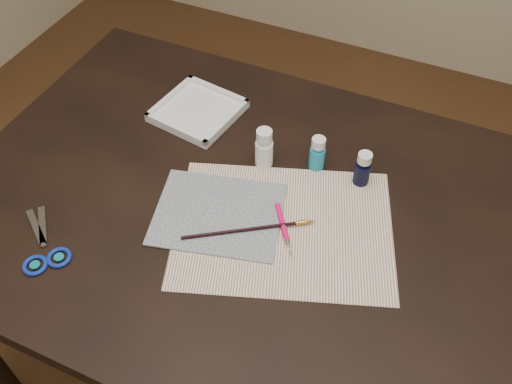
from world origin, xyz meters
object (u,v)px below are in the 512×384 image
at_px(paint_bottle_cyan, 317,153).
at_px(paint_bottle_navy, 363,168).
at_px(canvas, 218,214).
at_px(paper, 284,228).
at_px(palette_tray, 198,110).
at_px(paint_bottle_white, 264,148).
at_px(scissors, 38,240).

bearing_deg(paint_bottle_cyan, paint_bottle_navy, -2.15).
bearing_deg(paint_bottle_navy, paint_bottle_cyan, 177.85).
height_order(canvas, paint_bottle_navy, paint_bottle_navy).
bearing_deg(paint_bottle_navy, paper, -119.06).
xyz_separation_m(canvas, palette_tray, (-0.19, 0.26, 0.01)).
bearing_deg(paint_bottle_white, canvas, -98.23).
distance_m(paint_bottle_white, paint_bottle_navy, 0.22).
bearing_deg(paper, paint_bottle_cyan, 90.08).
distance_m(paper, canvas, 0.14).
bearing_deg(canvas, paper, 9.86).
relative_size(paint_bottle_white, palette_tray, 0.53).
xyz_separation_m(canvas, paint_bottle_white, (0.03, 0.18, 0.04)).
bearing_deg(scissors, paper, -116.35).
distance_m(paint_bottle_navy, scissors, 0.68).
bearing_deg(canvas, scissors, -144.84).
bearing_deg(canvas, paint_bottle_cyan, 57.56).
relative_size(paint_bottle_white, paint_bottle_navy, 1.15).
height_order(paint_bottle_cyan, scissors, paint_bottle_cyan).
xyz_separation_m(paint_bottle_cyan, scissors, (-0.43, -0.42, -0.04)).
height_order(paint_bottle_cyan, palette_tray, paint_bottle_cyan).
bearing_deg(paper, palette_tray, 143.46).
relative_size(scissors, palette_tray, 1.03).
xyz_separation_m(canvas, scissors, (-0.30, -0.21, 0.00)).
relative_size(paint_bottle_cyan, paint_bottle_navy, 1.00).
relative_size(paper, scissors, 2.33).
xyz_separation_m(paper, paint_bottle_navy, (0.10, 0.19, 0.04)).
bearing_deg(canvas, paint_bottle_white, 81.77).
bearing_deg(palette_tray, paint_bottle_navy, -7.24).
distance_m(paint_bottle_navy, palette_tray, 0.43).
bearing_deg(scissors, palette_tray, -67.28).
xyz_separation_m(paint_bottle_white, palette_tray, (-0.21, 0.09, -0.04)).
distance_m(paper, paint_bottle_cyan, 0.19).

